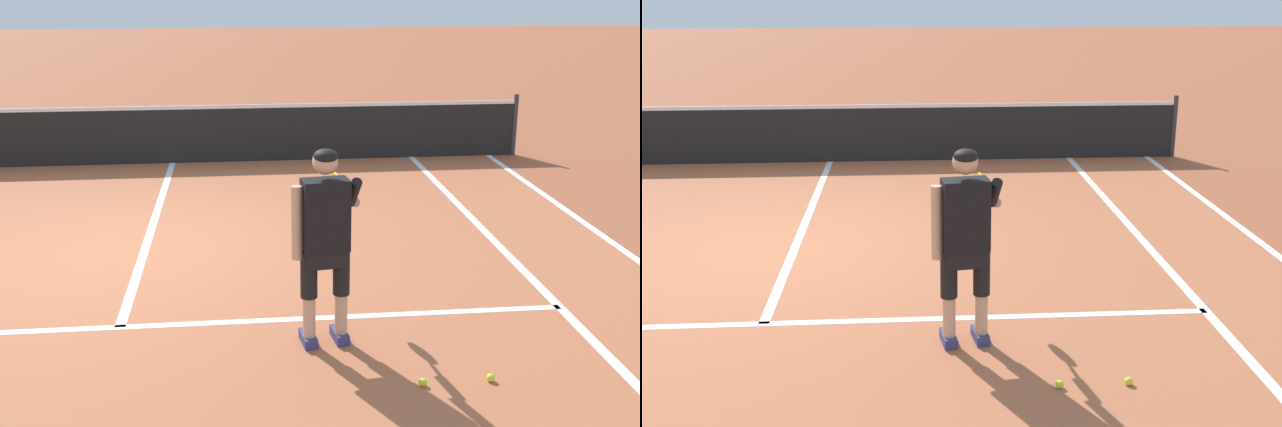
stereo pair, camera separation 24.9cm
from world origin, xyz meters
The scene contains 9 objects.
ground_plane centered at (0.00, 0.00, 0.00)m, with size 80.00×80.00×0.00m, color #9E5133.
court_inner_surface centered at (0.00, -0.80, 0.00)m, with size 10.98×10.68×0.00m, color #B2603D.
line_service centered at (0.00, -2.06, 0.00)m, with size 8.23×0.10×0.01m, color white.
line_centre_service centered at (0.00, 1.14, 0.00)m, with size 0.10×6.40×0.01m, color white.
line_singles_right centered at (4.12, -0.80, 0.00)m, with size 0.10×10.28×0.01m, color white.
tennis_net centered at (0.00, 4.34, 0.50)m, with size 11.96×0.08×1.07m.
tennis_player centered at (1.80, -2.55, 0.99)m, with size 0.60×1.17×1.71m.
tennis_ball_near_feet centered at (2.47, -3.37, 0.03)m, with size 0.07×0.07×0.07m, color #CCE02D.
tennis_ball_by_baseline centered at (3.01, -3.36, 0.03)m, with size 0.07×0.07×0.07m, color #CCE02D.
Camera 2 is at (1.36, -8.54, 3.02)m, focal length 43.13 mm.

